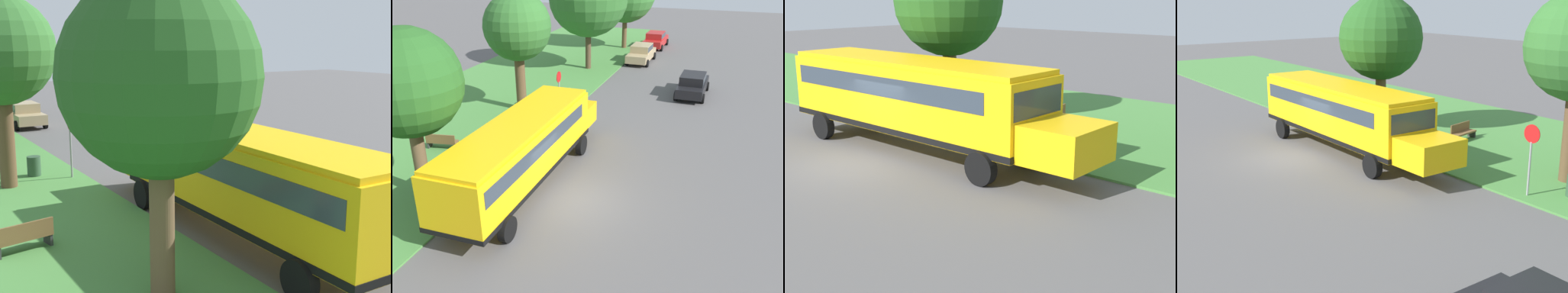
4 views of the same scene
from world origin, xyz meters
The scene contains 4 objects.
ground_plane centered at (0.00, 0.00, 0.00)m, with size 120.00×120.00×0.00m, color #565454.
grass_verge centered at (-10.00, 0.00, 0.04)m, with size 12.00×80.00×0.08m, color #47843D.
school_bus centered at (-2.54, 0.52, 1.92)m, with size 2.84×12.42×3.16m.
park_bench centered at (-8.33, 2.50, 0.47)m, with size 1.66×0.79×0.92m.
Camera 3 is at (9.73, 14.11, 5.29)m, focal length 50.00 mm.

